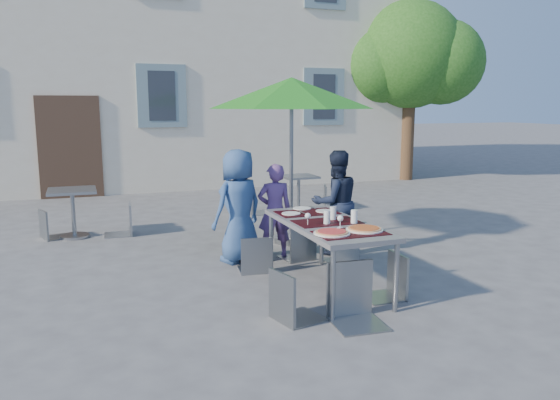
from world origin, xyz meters
name	(u,v)px	position (x,y,z in m)	size (l,w,h in m)	color
ground	(274,298)	(0.00, 0.00, 0.00)	(90.00, 90.00, 0.00)	#4B4B4D
building	(138,3)	(0.00, 11.50, 4.85)	(13.60, 8.20, 11.10)	beige
tree	(411,57)	(6.55, 7.54, 3.25)	(3.60, 3.00, 4.70)	#4F3622
dining_table	(327,227)	(0.65, 0.10, 0.70)	(0.80, 1.85, 0.76)	#444348
pizza_near_left	(332,232)	(0.46, -0.43, 0.77)	(0.36, 0.36, 0.03)	white
pizza_near_right	(364,229)	(0.84, -0.40, 0.77)	(0.38, 0.38, 0.03)	white
glassware	(335,216)	(0.71, 0.02, 0.83)	(0.56, 0.44, 0.15)	silver
place_settings	(306,211)	(0.67, 0.72, 0.76)	(0.69, 0.47, 0.01)	white
child_0	(239,206)	(0.05, 1.45, 0.73)	(0.71, 0.46, 1.46)	#304F85
child_1	(275,211)	(0.55, 1.50, 0.63)	(0.46, 0.30, 1.25)	#623D7E
child_2	(336,203)	(1.38, 1.37, 0.71)	(0.69, 0.40, 1.41)	#182036
chair_0	(255,233)	(0.10, 0.93, 0.50)	(0.43, 0.43, 0.85)	gray
chair_1	(300,222)	(0.80, 1.24, 0.51)	(0.44, 0.45, 0.88)	gray
chair_2	(343,226)	(1.26, 0.91, 0.48)	(0.39, 0.39, 0.84)	gray
chair_3	(291,265)	(-0.05, -0.62, 0.54)	(0.50, 0.50, 0.93)	gray
chair_4	(391,250)	(1.17, -0.38, 0.51)	(0.40, 0.40, 0.88)	gray
chair_5	(355,257)	(0.51, -0.82, 0.62)	(0.50, 0.50, 1.05)	gray
patio_umbrella	(292,95)	(1.04, 2.14, 2.15)	(2.39, 2.39, 2.39)	#989A9F
cafe_table_0	(73,205)	(-1.96, 3.58, 0.51)	(0.70, 0.70, 0.74)	#989A9F
bg_chair_l_0	(49,207)	(-2.31, 3.63, 0.49)	(0.48, 0.48, 0.84)	gray
bg_chair_r_0	(123,200)	(-1.23, 3.50, 0.55)	(0.44, 0.44, 0.93)	gray
cafe_table_1	(299,188)	(2.05, 4.33, 0.44)	(0.64, 0.64, 0.68)	#989A9F
bg_chair_l_1	(254,181)	(1.18, 4.38, 0.61)	(0.47, 0.47, 1.04)	gray
bg_chair_r_1	(320,183)	(2.44, 4.21, 0.54)	(0.54, 0.53, 0.93)	gray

